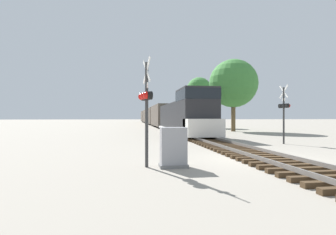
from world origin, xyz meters
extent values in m
plane|color=gray|center=(0.00, 0.00, 0.00)|extent=(400.00, 400.00, 0.00)
cube|color=#42301E|center=(0.00, -3.90, 0.08)|extent=(2.60, 0.22, 0.16)
cube|color=#42301E|center=(0.00, -3.30, 0.08)|extent=(2.60, 0.22, 0.16)
cube|color=#42301E|center=(0.00, -2.70, 0.08)|extent=(2.60, 0.22, 0.16)
cube|color=#42301E|center=(0.00, -2.10, 0.08)|extent=(2.60, 0.22, 0.16)
cube|color=#42301E|center=(0.00, -1.50, 0.08)|extent=(2.60, 0.22, 0.16)
cube|color=#42301E|center=(0.00, -0.90, 0.08)|extent=(2.60, 0.22, 0.16)
cube|color=#42301E|center=(0.00, -0.30, 0.08)|extent=(2.60, 0.22, 0.16)
cube|color=#42301E|center=(0.00, 0.30, 0.08)|extent=(2.60, 0.22, 0.16)
cube|color=#42301E|center=(0.00, 0.90, 0.08)|extent=(2.60, 0.22, 0.16)
cube|color=#42301E|center=(0.00, 1.50, 0.08)|extent=(2.60, 0.22, 0.16)
cube|color=#42301E|center=(0.00, 2.10, 0.08)|extent=(2.60, 0.22, 0.16)
cube|color=#42301E|center=(0.00, 2.70, 0.08)|extent=(2.60, 0.22, 0.16)
cube|color=#42301E|center=(0.00, 3.30, 0.08)|extent=(2.60, 0.22, 0.16)
cube|color=#42301E|center=(0.00, 3.90, 0.08)|extent=(2.60, 0.22, 0.16)
cube|color=#42301E|center=(0.00, 4.50, 0.08)|extent=(2.60, 0.22, 0.16)
cube|color=#42301E|center=(0.00, 5.10, 0.08)|extent=(2.60, 0.22, 0.16)
cube|color=#42301E|center=(0.00, 5.70, 0.08)|extent=(2.60, 0.22, 0.16)
cube|color=#42301E|center=(0.00, 6.30, 0.08)|extent=(2.60, 0.22, 0.16)
cube|color=#42301E|center=(0.00, 6.90, 0.08)|extent=(2.60, 0.22, 0.16)
cube|color=#42301E|center=(0.00, 7.50, 0.08)|extent=(2.60, 0.22, 0.16)
cube|color=#42301E|center=(0.00, 8.10, 0.08)|extent=(2.60, 0.22, 0.16)
cube|color=#42301E|center=(0.00, 8.70, 0.08)|extent=(2.60, 0.22, 0.16)
cube|color=#42301E|center=(0.00, 9.30, 0.08)|extent=(2.60, 0.22, 0.16)
cube|color=#42301E|center=(0.00, 9.90, 0.08)|extent=(2.60, 0.22, 0.16)
cube|color=#42301E|center=(0.00, 10.50, 0.08)|extent=(2.60, 0.22, 0.16)
cube|color=#42301E|center=(0.00, 11.10, 0.08)|extent=(2.60, 0.22, 0.16)
cube|color=#42301E|center=(0.00, 11.70, 0.08)|extent=(2.60, 0.22, 0.16)
cube|color=#42301E|center=(0.00, 12.30, 0.08)|extent=(2.60, 0.22, 0.16)
cube|color=#42301E|center=(0.00, 12.90, 0.08)|extent=(2.60, 0.22, 0.16)
cube|color=#42301E|center=(0.00, 13.50, 0.08)|extent=(2.60, 0.22, 0.16)
cube|color=#42301E|center=(0.00, 14.10, 0.08)|extent=(2.60, 0.22, 0.16)
cube|color=#42301E|center=(0.00, 14.70, 0.08)|extent=(2.60, 0.22, 0.16)
cube|color=#42301E|center=(0.00, 15.30, 0.08)|extent=(2.60, 0.22, 0.16)
cube|color=#42301E|center=(0.00, 15.90, 0.08)|extent=(2.60, 0.22, 0.16)
cube|color=#42301E|center=(0.00, 16.50, 0.08)|extent=(2.60, 0.22, 0.16)
cube|color=#42301E|center=(0.00, 17.10, 0.08)|extent=(2.60, 0.22, 0.16)
cube|color=#42301E|center=(0.00, 17.70, 0.08)|extent=(2.60, 0.22, 0.16)
cube|color=#42301E|center=(0.00, 18.30, 0.08)|extent=(2.60, 0.22, 0.16)
cube|color=#42301E|center=(0.00, 18.90, 0.08)|extent=(2.60, 0.22, 0.16)
cube|color=#42301E|center=(0.00, 19.50, 0.08)|extent=(2.60, 0.22, 0.16)
cube|color=slate|center=(-0.72, 0.00, 0.23)|extent=(0.07, 160.00, 0.15)
cube|color=slate|center=(0.72, 0.00, 0.23)|extent=(0.07, 160.00, 0.15)
cube|color=#232326|center=(0.00, 20.91, 1.86)|extent=(2.45, 13.71, 3.10)
cube|color=#232326|center=(0.00, 11.31, 2.30)|extent=(2.88, 4.31, 3.97)
cube|color=black|center=(0.00, 11.31, 3.70)|extent=(2.91, 4.35, 0.87)
cube|color=white|center=(0.00, 9.16, 1.01)|extent=(2.88, 1.96, 1.39)
cube|color=white|center=(0.00, 17.97, 0.43)|extent=(2.94, 19.19, 0.24)
cube|color=black|center=(0.00, 11.61, 0.50)|extent=(1.58, 2.20, 1.00)
cube|color=black|center=(0.00, 24.33, 0.50)|extent=(1.58, 2.20, 1.00)
cube|color=brown|center=(0.00, 36.67, 2.14)|extent=(2.74, 14.57, 3.66)
cube|color=black|center=(0.00, 31.93, 0.45)|extent=(1.58, 2.20, 0.90)
cube|color=black|center=(0.00, 41.40, 0.45)|extent=(1.58, 2.20, 0.90)
cube|color=brown|center=(0.00, 52.86, 2.14)|extent=(2.74, 14.57, 3.66)
cube|color=black|center=(0.00, 48.12, 0.45)|extent=(1.58, 2.20, 0.90)
cube|color=black|center=(0.00, 57.59, 0.45)|extent=(1.58, 2.20, 0.90)
cube|color=brown|center=(0.00, 69.05, 2.14)|extent=(2.74, 14.57, 3.66)
cube|color=black|center=(0.00, 64.32, 0.45)|extent=(1.58, 2.20, 0.90)
cube|color=black|center=(0.00, 73.79, 0.45)|extent=(1.58, 2.20, 0.90)
cube|color=brown|center=(0.00, 85.24, 2.14)|extent=(2.74, 14.57, 3.66)
cube|color=black|center=(0.00, 80.51, 0.45)|extent=(1.58, 2.20, 0.90)
cube|color=black|center=(0.00, 89.98, 0.45)|extent=(1.58, 2.20, 0.90)
cylinder|color=#333333|center=(-5.08, -1.07, 1.92)|extent=(0.12, 0.12, 3.84)
cube|color=white|center=(-5.08, -1.07, 3.54)|extent=(0.22, 0.91, 0.93)
cube|color=white|center=(-5.08, -1.07, 3.54)|extent=(0.22, 0.91, 0.93)
cube|color=black|center=(-5.08, -1.07, 2.60)|extent=(0.24, 0.85, 0.06)
cylinder|color=black|center=(-5.16, -0.73, 2.60)|extent=(0.24, 0.33, 0.30)
sphere|color=red|center=(-5.25, -0.75, 2.60)|extent=(0.26, 0.26, 0.26)
cylinder|color=black|center=(-5.08, -1.07, 2.60)|extent=(0.24, 0.33, 0.30)
sphere|color=red|center=(-5.18, -1.09, 2.60)|extent=(0.26, 0.26, 0.26)
cylinder|color=black|center=(-5.01, -1.41, 2.60)|extent=(0.24, 0.33, 0.30)
sphere|color=red|center=(-5.11, -1.43, 2.60)|extent=(0.26, 0.26, 0.26)
cube|color=white|center=(-5.08, -1.07, 2.99)|extent=(0.10, 0.32, 0.20)
cylinder|color=#333333|center=(4.71, 5.86, 1.94)|extent=(0.12, 0.12, 3.87)
cube|color=white|center=(4.71, 5.86, 3.57)|extent=(0.09, 0.93, 0.93)
cube|color=white|center=(4.71, 5.86, 3.57)|extent=(0.09, 0.93, 0.93)
cube|color=black|center=(4.71, 5.86, 2.60)|extent=(0.12, 0.86, 0.06)
cylinder|color=black|center=(4.73, 5.51, 2.60)|extent=(0.20, 0.31, 0.30)
sphere|color=red|center=(4.83, 5.52, 2.60)|extent=(0.26, 0.26, 0.26)
cylinder|color=black|center=(4.71, 5.86, 2.60)|extent=(0.20, 0.31, 0.30)
sphere|color=red|center=(4.81, 5.86, 2.60)|extent=(0.26, 0.26, 0.26)
cylinder|color=black|center=(4.68, 6.21, 2.60)|extent=(0.20, 0.31, 0.30)
sphere|color=red|center=(4.78, 6.21, 2.60)|extent=(0.26, 0.26, 0.26)
cube|color=white|center=(4.71, 5.86, 3.02)|extent=(0.05, 0.32, 0.20)
cube|color=slate|center=(-4.12, -1.23, 0.06)|extent=(1.02, 0.67, 0.12)
cube|color=#939399|center=(-4.12, -1.23, 0.79)|extent=(0.93, 0.61, 1.34)
cylinder|color=brown|center=(7.50, 21.42, 2.16)|extent=(0.55, 0.55, 4.31)
sphere|color=#3D7F38|center=(7.50, 21.42, 6.17)|extent=(6.18, 6.18, 6.18)
cylinder|color=#473521|center=(6.38, 34.01, 2.64)|extent=(0.34, 0.34, 5.27)
sphere|color=#3D7F38|center=(6.38, 34.01, 6.60)|extent=(4.43, 4.43, 4.43)
camera|label=1|loc=(-5.70, -10.65, 1.83)|focal=28.00mm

